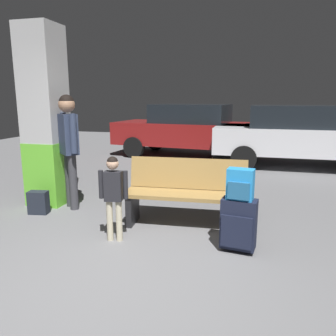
% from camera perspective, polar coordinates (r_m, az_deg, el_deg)
% --- Properties ---
extents(ground_plane, '(18.00, 18.00, 0.10)m').
position_cam_1_polar(ground_plane, '(6.89, 4.01, -2.79)').
color(ground_plane, slate).
extents(structural_pillar, '(0.57, 0.57, 2.78)m').
position_cam_1_polar(structural_pillar, '(5.64, -20.15, 7.99)').
color(structural_pillar, '#66C633').
rests_on(structural_pillar, ground_plane).
extents(bench, '(1.63, 0.63, 0.89)m').
position_cam_1_polar(bench, '(4.47, 3.05, -4.32)').
color(bench, '#9E7A42').
rests_on(bench, ground_plane).
extents(suitcase, '(0.40, 0.28, 0.60)m').
position_cam_1_polar(suitcase, '(3.82, 11.91, -9.34)').
color(suitcase, '#191E33').
rests_on(suitcase, ground_plane).
extents(backpack_bright, '(0.30, 0.22, 0.34)m').
position_cam_1_polar(backpack_bright, '(3.69, 12.20, -2.79)').
color(backpack_bright, '#268CD8').
rests_on(backpack_bright, suitcase).
extents(child, '(0.35, 0.20, 1.03)m').
position_cam_1_polar(child, '(3.98, -9.30, -3.66)').
color(child, beige).
rests_on(child, ground_plane).
extents(adult, '(0.46, 0.44, 1.74)m').
position_cam_1_polar(adult, '(5.28, -16.55, 4.68)').
color(adult, '#38383D').
rests_on(adult, ground_plane).
extents(backpack_dark_floor, '(0.30, 0.23, 0.34)m').
position_cam_1_polar(backpack_dark_floor, '(5.34, -21.17, -5.51)').
color(backpack_dark_floor, '#1E232D').
rests_on(backpack_dark_floor, ground_plane).
extents(parked_car_near, '(4.10, 1.80, 1.51)m').
position_cam_1_polar(parked_car_near, '(8.85, 21.31, 5.32)').
color(parked_car_near, silver).
rests_on(parked_car_near, ground_plane).
extents(parked_car_far, '(4.27, 2.15, 1.51)m').
position_cam_1_polar(parked_car_far, '(9.84, 3.28, 6.68)').
color(parked_car_far, maroon).
rests_on(parked_car_far, ground_plane).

